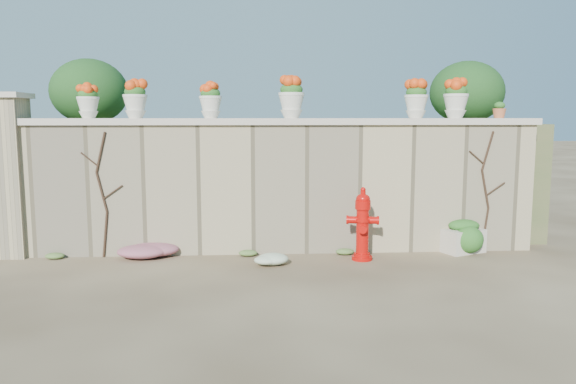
{
  "coord_description": "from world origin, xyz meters",
  "views": [
    {
      "loc": [
        -0.4,
        -6.91,
        2.13
      ],
      "look_at": [
        0.11,
        1.4,
        1.0
      ],
      "focal_mm": 35.0,
      "sensor_mm": 36.0,
      "label": 1
    }
  ],
  "objects": [
    {
      "name": "planter_box",
      "position": [
        2.89,
        1.55,
        0.24
      ],
      "size": [
        0.72,
        0.59,
        0.53
      ],
      "rotation": [
        0.0,
        0.0,
        0.4
      ],
      "color": "beige",
      "rests_on": "ground"
    },
    {
      "name": "urn_pot_4",
      "position": [
        2.14,
        1.8,
        2.39
      ],
      "size": [
        0.37,
        0.37,
        0.58
      ],
      "color": "beige",
      "rests_on": "wall_cap"
    },
    {
      "name": "green_shrub",
      "position": [
        2.95,
        1.47,
        0.26
      ],
      "size": [
        0.55,
        0.5,
        0.53
      ],
      "primitive_type": "ellipsoid",
      "color": "#1E5119",
      "rests_on": "ground"
    },
    {
      "name": "white_flowers",
      "position": [
        -0.24,
        0.93,
        0.1
      ],
      "size": [
        0.57,
        0.46,
        0.21
      ],
      "primitive_type": "ellipsoid",
      "color": "white",
      "rests_on": "ground"
    },
    {
      "name": "urn_pot_0",
      "position": [
        -2.89,
        1.8,
        2.36
      ],
      "size": [
        0.33,
        0.33,
        0.52
      ],
      "color": "beige",
      "rests_on": "wall_cap"
    },
    {
      "name": "fire_hydrant",
      "position": [
        1.21,
        1.19,
        0.55
      ],
      "size": [
        0.47,
        0.33,
        1.08
      ],
      "rotation": [
        0.0,
        0.0,
        -0.17
      ],
      "color": "#B40A06",
      "rests_on": "ground"
    },
    {
      "name": "magenta_clump",
      "position": [
        -2.04,
        1.51,
        0.13
      ],
      "size": [
        0.97,
        0.65,
        0.26
      ],
      "primitive_type": "ellipsoid",
      "color": "#D12984",
      "rests_on": "ground"
    },
    {
      "name": "back_shrub_left",
      "position": [
        -3.2,
        3.0,
        2.55
      ],
      "size": [
        1.3,
        1.3,
        1.1
      ],
      "primitive_type": "ellipsoid",
      "color": "#143814",
      "rests_on": "raised_fill"
    },
    {
      "name": "back_shrub_right",
      "position": [
        3.4,
        3.0,
        2.55
      ],
      "size": [
        1.3,
        1.3,
        1.1
      ],
      "primitive_type": "ellipsoid",
      "color": "#143814",
      "rests_on": "raised_fill"
    },
    {
      "name": "urn_pot_5",
      "position": [
        2.77,
        1.8,
        2.4
      ],
      "size": [
        0.39,
        0.39,
        0.61
      ],
      "color": "beige",
      "rests_on": "wall_cap"
    },
    {
      "name": "ground",
      "position": [
        0.0,
        0.0,
        0.0
      ],
      "size": [
        80.0,
        80.0,
        0.0
      ],
      "primitive_type": "plane",
      "color": "#483624",
      "rests_on": "ground"
    },
    {
      "name": "gate_pillar",
      "position": [
        -4.15,
        1.8,
        1.26
      ],
      "size": [
        0.72,
        0.72,
        2.48
      ],
      "color": "#988A65",
      "rests_on": "ground"
    },
    {
      "name": "vine_left",
      "position": [
        -2.67,
        1.58,
        0.99
      ],
      "size": [
        0.6,
        0.04,
        1.91
      ],
      "color": "black",
      "rests_on": "ground"
    },
    {
      "name": "urn_pot_2",
      "position": [
        -1.05,
        1.8,
        2.37
      ],
      "size": [
        0.35,
        0.35,
        0.54
      ],
      "color": "beige",
      "rests_on": "wall_cap"
    },
    {
      "name": "urn_pot_1",
      "position": [
        -2.18,
        1.8,
        2.38
      ],
      "size": [
        0.37,
        0.37,
        0.57
      ],
      "color": "beige",
      "rests_on": "wall_cap"
    },
    {
      "name": "raised_fill",
      "position": [
        0.0,
        5.0,
        1.0
      ],
      "size": [
        9.0,
        6.0,
        2.0
      ],
      "primitive_type": "cube",
      "color": "#384C23",
      "rests_on": "ground"
    },
    {
      "name": "stone_wall",
      "position": [
        0.0,
        1.8,
        1.0
      ],
      "size": [
        8.0,
        0.4,
        2.0
      ],
      "primitive_type": "cube",
      "color": "#988A65",
      "rests_on": "ground"
    },
    {
      "name": "wall_cap",
      "position": [
        0.0,
        1.8,
        2.05
      ],
      "size": [
        8.1,
        0.52,
        0.1
      ],
      "primitive_type": "cube",
      "color": "beige",
      "rests_on": "stone_wall"
    },
    {
      "name": "terracotta_pot",
      "position": [
        3.48,
        1.8,
        2.22
      ],
      "size": [
        0.21,
        0.21,
        0.25
      ],
      "color": "#AF5A35",
      "rests_on": "wall_cap"
    },
    {
      "name": "urn_pot_3",
      "position": [
        0.19,
        1.8,
        2.41
      ],
      "size": [
        0.4,
        0.4,
        0.63
      ],
      "color": "beige",
      "rests_on": "wall_cap"
    },
    {
      "name": "vine_right",
      "position": [
        3.23,
        1.58,
        0.99
      ],
      "size": [
        0.6,
        0.04,
        1.91
      ],
      "color": "black",
      "rests_on": "ground"
    }
  ]
}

